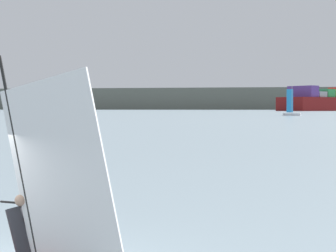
% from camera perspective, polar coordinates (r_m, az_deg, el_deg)
% --- Properties ---
extents(windsurfer, '(3.72, 1.52, 4.03)m').
position_cam_1_polar(windsurfer, '(11.00, -12.60, -8.23)').
color(windsurfer, red).
rests_on(windsurfer, ground_plane).
extents(distant_headland, '(1052.10, 370.18, 33.44)m').
position_cam_1_polar(distant_headland, '(1045.96, 3.70, 2.52)').
color(distant_headland, '#60665B').
rests_on(distant_headland, ground_plane).
extents(small_sailboat, '(6.87, 4.04, 11.23)m').
position_cam_1_polar(small_sailboat, '(225.71, 11.79, 1.24)').
color(small_sailboat, white).
rests_on(small_sailboat, ground_plane).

